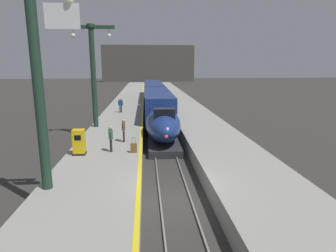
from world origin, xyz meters
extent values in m
plane|color=#33302D|center=(0.00, 0.00, 0.00)|extent=(260.00, 260.00, 0.00)
cube|color=gray|center=(-4.05, 24.75, 0.53)|extent=(4.80, 110.00, 1.05)
cube|color=gray|center=(4.05, 24.75, 0.53)|extent=(4.80, 110.00, 1.05)
cube|color=yellow|center=(-1.77, 24.75, 1.05)|extent=(0.20, 107.80, 0.01)
cube|color=slate|center=(-0.75, 27.50, 0.06)|extent=(0.08, 110.00, 0.12)
cube|color=slate|center=(0.75, 27.50, 0.06)|extent=(0.08, 110.00, 0.12)
ellipsoid|color=navy|center=(0.00, 10.10, 1.83)|extent=(2.78, 7.59, 2.56)
cube|color=#28282D|center=(0.00, 9.72, 0.28)|extent=(2.46, 6.45, 0.55)
cube|color=black|center=(0.00, 8.39, 2.90)|extent=(1.59, 1.00, 0.90)
sphere|color=#F24C4C|center=(0.00, 6.38, 1.68)|extent=(0.28, 0.28, 0.28)
cube|color=navy|center=(0.00, 19.37, 2.08)|extent=(2.90, 14.00, 3.05)
cube|color=black|center=(-1.42, 19.37, 2.62)|extent=(0.04, 11.90, 0.80)
cube|color=black|center=(1.42, 19.37, 2.62)|extent=(0.04, 11.90, 0.80)
cube|color=silver|center=(0.00, 19.37, 0.80)|extent=(2.92, 13.30, 0.24)
cube|color=black|center=(0.00, 14.89, 0.28)|extent=(2.03, 2.20, 0.56)
cube|color=black|center=(0.00, 23.85, 0.28)|extent=(2.03, 2.20, 0.56)
cube|color=navy|center=(0.00, 35.97, 2.08)|extent=(2.90, 18.00, 3.05)
cube|color=black|center=(-1.42, 35.97, 2.62)|extent=(0.04, 15.84, 0.80)
cube|color=black|center=(1.42, 35.97, 2.62)|extent=(0.04, 15.84, 0.80)
cube|color=black|center=(0.00, 29.85, 0.28)|extent=(2.03, 2.20, 0.56)
cube|color=black|center=(0.00, 42.09, 0.28)|extent=(2.03, 2.20, 0.56)
cylinder|color=#1E3828|center=(-5.90, -0.18, 5.54)|extent=(0.44, 0.44, 8.97)
sphere|color=#EFEACC|center=(-4.40, -0.18, 9.07)|extent=(0.36, 0.36, 0.36)
cube|color=silver|center=(-4.70, -0.18, 8.47)|extent=(1.40, 0.08, 1.00)
cylinder|color=#1E3828|center=(-5.90, 13.07, 5.49)|extent=(0.44, 0.44, 8.87)
cylinder|color=#1E3828|center=(-5.90, 13.07, 9.77)|extent=(0.68, 0.68, 0.30)
cube|color=#1E3828|center=(-5.90, 13.07, 9.67)|extent=(4.00, 0.24, 0.28)
cylinder|color=#1E3828|center=(-7.40, 13.07, 9.32)|extent=(0.03, 0.03, 0.60)
sphere|color=#EFEACC|center=(-7.40, 13.07, 8.97)|extent=(0.36, 0.36, 0.36)
cylinder|color=#1E3828|center=(-4.40, 13.07, 9.32)|extent=(0.03, 0.03, 0.60)
sphere|color=#EFEACC|center=(-4.40, 13.07, 8.97)|extent=(0.36, 0.36, 0.36)
cylinder|color=#23232D|center=(-3.67, 5.32, 1.48)|extent=(0.13, 0.13, 0.85)
cylinder|color=#23232D|center=(-3.62, 5.15, 1.48)|extent=(0.13, 0.13, 0.85)
cube|color=#336647|center=(-3.65, 5.24, 2.21)|extent=(0.31, 0.43, 0.62)
cylinder|color=#336647|center=(-3.71, 5.47, 2.16)|extent=(0.09, 0.09, 0.58)
cylinder|color=#336647|center=(-3.58, 5.01, 2.16)|extent=(0.09, 0.09, 0.58)
sphere|color=tan|center=(-3.65, 5.24, 2.63)|extent=(0.22, 0.22, 0.22)
cylinder|color=#23232D|center=(-4.22, 20.83, 1.48)|extent=(0.13, 0.13, 0.85)
cylinder|color=#23232D|center=(-4.39, 20.85, 1.48)|extent=(0.13, 0.13, 0.85)
cube|color=#1E478C|center=(-4.31, 20.84, 2.21)|extent=(0.41, 0.27, 0.62)
cylinder|color=#1E478C|center=(-4.07, 20.80, 2.16)|extent=(0.09, 0.09, 0.58)
cylinder|color=#1E478C|center=(-4.54, 20.87, 2.16)|extent=(0.09, 0.09, 0.58)
sphere|color=tan|center=(-4.31, 20.84, 2.63)|extent=(0.22, 0.22, 0.22)
cylinder|color=#23232D|center=(-3.00, 7.52, 1.48)|extent=(0.13, 0.13, 0.85)
cylinder|color=#23232D|center=(-3.00, 7.69, 1.48)|extent=(0.13, 0.13, 0.85)
cube|color=brown|center=(-3.00, 7.60, 2.21)|extent=(0.23, 0.39, 0.62)
cylinder|color=brown|center=(-2.99, 7.36, 2.16)|extent=(0.09, 0.09, 0.58)
cylinder|color=brown|center=(-3.01, 7.84, 2.16)|extent=(0.09, 0.09, 0.58)
sphere|color=tan|center=(-3.00, 7.60, 2.63)|extent=(0.22, 0.22, 0.22)
cube|color=brown|center=(-2.19, 4.91, 1.35)|extent=(0.40, 0.22, 0.60)
cylinder|color=#262628|center=(-2.29, 4.91, 1.83)|extent=(0.02, 0.02, 0.36)
cylinder|color=#262628|center=(-2.09, 4.91, 1.83)|extent=(0.02, 0.02, 0.36)
cube|color=#262628|center=(-2.19, 4.91, 2.02)|extent=(0.22, 0.03, 0.02)
cube|color=yellow|center=(-5.55, 4.78, 1.85)|extent=(0.70, 0.56, 1.60)
cube|color=black|center=(-5.55, 4.49, 2.20)|extent=(0.40, 0.02, 0.32)
cube|color=black|center=(-5.55, 4.78, 1.11)|extent=(0.76, 0.62, 0.12)
cube|color=#4C4742|center=(0.00, 102.00, 7.00)|extent=(36.00, 2.00, 14.00)
camera|label=1|loc=(-1.39, -12.69, 6.55)|focal=30.51mm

